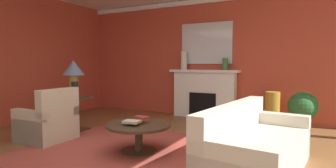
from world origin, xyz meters
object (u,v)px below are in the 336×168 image
armchair_near_window (48,124)px  vase_mantel_left (184,60)px  table_lamp (74,71)px  coffee_table (139,131)px  vase_tall_corner (272,109)px  side_table (75,111)px  sofa (256,149)px  fireplace (204,95)px  mantel_mirror (206,43)px  potted_plant (303,109)px  vase_mantel_right (225,64)px  vase_on_side_table (75,90)px

armchair_near_window → vase_mantel_left: size_ratio=2.00×
table_lamp → vase_mantel_left: size_ratio=1.58×
coffee_table → vase_tall_corner: bearing=59.9°
table_lamp → side_table: bearing=180.0°
sofa → table_lamp: 3.85m
table_lamp → sofa: bearing=-7.8°
fireplace → mantel_mirror: size_ratio=1.33×
sofa → potted_plant: size_ratio=2.63×
sofa → armchair_near_window: 3.56m
mantel_mirror → vase_tall_corner: 2.30m
mantel_mirror → sofa: 3.99m
armchair_near_window → vase_mantel_left: bearing=69.8°
vase_mantel_left → coffee_table: bearing=-78.6°
vase_tall_corner → coffee_table: bearing=-120.1°
table_lamp → vase_mantel_left: 2.84m
side_table → vase_mantel_left: vase_mantel_left is taller
sofa → potted_plant: sofa is taller
coffee_table → potted_plant: (2.22, 2.45, 0.16)m
coffee_table → vase_mantel_right: bearing=80.9°
table_lamp → vase_on_side_table: (0.15, -0.12, -0.36)m
vase_tall_corner → potted_plant: potted_plant is taller
sofa → vase_mantel_left: (-2.36, 3.00, 1.17)m
side_table → potted_plant: size_ratio=0.84×
coffee_table → table_lamp: size_ratio=1.33×
sofa → mantel_mirror: bearing=119.8°
armchair_near_window → potted_plant: armchair_near_window is taller
side_table → potted_plant: 4.58m
vase_on_side_table → side_table: bearing=141.3°
vase_tall_corner → vase_on_side_table: (-3.42, -2.36, 0.48)m
sofa → side_table: sofa is taller
coffee_table → vase_tall_corner: 3.23m
vase_tall_corner → side_table: bearing=-147.9°
side_table → vase_tall_corner: vase_tall_corner is taller
coffee_table → vase_tall_corner: (1.62, 2.79, 0.05)m
side_table → fireplace: bearing=53.4°
sofa → vase_mantel_left: 3.99m
table_lamp → potted_plant: table_lamp is taller
armchair_near_window → vase_tall_corner: size_ratio=1.23×
vase_tall_corner → fireplace: bearing=169.9°
side_table → vase_on_side_table: vase_on_side_table is taller
vase_mantel_left → potted_plant: (2.83, -0.59, -0.98)m
vase_mantel_left → potted_plant: size_ratio=0.57×
sofa → vase_on_side_table: size_ratio=6.69×
fireplace → mantel_mirror: (0.00, 0.12, 1.32)m
table_lamp → potted_plant: size_ratio=0.90×
vase_mantel_left → potted_plant: bearing=-11.8°
fireplace → table_lamp: bearing=-126.6°
vase_mantel_right → mantel_mirror: bearing=162.8°
potted_plant → table_lamp: bearing=-155.5°
vase_mantel_left → mantel_mirror: bearing=17.2°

